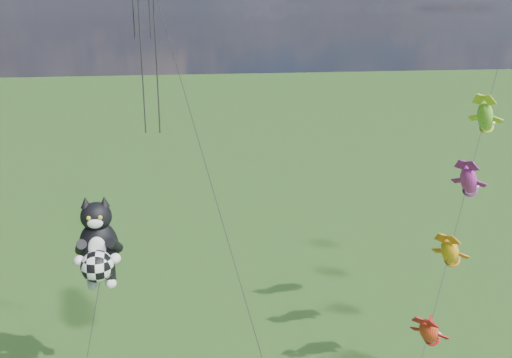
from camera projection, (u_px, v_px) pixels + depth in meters
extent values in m
cylinder|color=black|center=(90.00, 342.00, 27.70)|extent=(1.27, 2.51, 5.73)
ellipsoid|color=black|center=(99.00, 248.00, 27.99)|extent=(2.42, 2.24, 2.82)
ellipsoid|color=black|center=(96.00, 216.00, 27.42)|extent=(1.92, 1.85, 1.43)
cone|color=black|center=(85.00, 202.00, 27.14)|extent=(0.65, 0.65, 0.53)
cone|color=black|center=(104.00, 201.00, 27.27)|extent=(0.65, 0.65, 0.53)
ellipsoid|color=white|center=(95.00, 223.00, 26.92)|extent=(0.83, 0.64, 0.51)
ellipsoid|color=white|center=(97.00, 248.00, 27.28)|extent=(0.94, 0.67, 1.16)
sphere|color=gold|center=(89.00, 218.00, 26.74)|extent=(0.21, 0.21, 0.21)
sphere|color=gold|center=(100.00, 218.00, 26.81)|extent=(0.21, 0.21, 0.21)
sphere|color=white|center=(79.00, 261.00, 27.05)|extent=(0.53, 0.53, 0.53)
sphere|color=white|center=(115.00, 259.00, 27.30)|extent=(0.53, 0.53, 0.53)
sphere|color=white|center=(93.00, 284.00, 28.34)|extent=(0.56, 0.56, 0.56)
sphere|color=white|center=(111.00, 283.00, 28.47)|extent=(0.56, 0.56, 0.56)
sphere|color=white|center=(97.00, 266.00, 26.99)|extent=(1.56, 1.56, 1.56)
cylinder|color=black|center=(453.00, 238.00, 27.90)|extent=(10.09, 12.24, 15.27)
ellipsoid|color=#E54E19|center=(429.00, 331.00, 26.00)|extent=(2.12, 2.33, 2.30)
ellipsoid|color=yellow|center=(450.00, 251.00, 27.61)|extent=(2.12, 2.33, 2.30)
ellipsoid|color=#D833B3|center=(469.00, 180.00, 29.23)|extent=(2.12, 2.33, 2.30)
ellipsoid|color=green|center=(485.00, 116.00, 30.84)|extent=(2.12, 2.33, 2.30)
cylinder|color=black|center=(211.00, 184.00, 24.95)|extent=(5.76, 16.11, 22.06)
cylinder|color=black|center=(141.00, 47.00, 27.55)|extent=(0.08, 0.08, 8.79)
cylinder|color=black|center=(157.00, 47.00, 27.66)|extent=(0.08, 0.08, 8.79)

